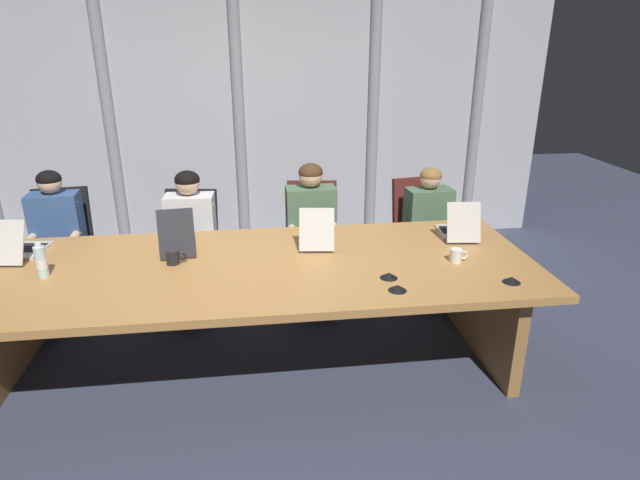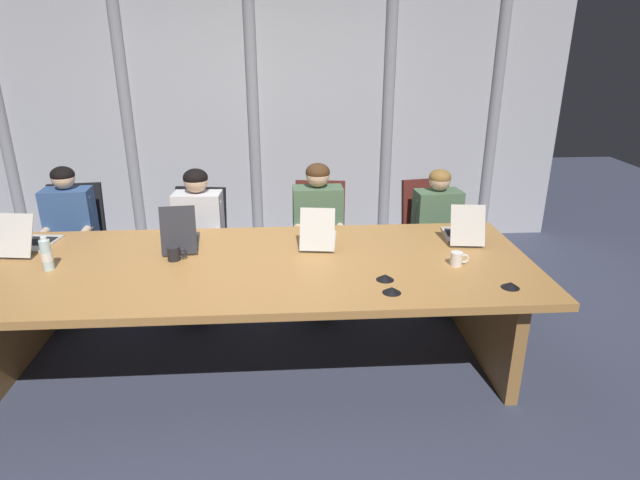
{
  "view_description": "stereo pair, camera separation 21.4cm",
  "coord_description": "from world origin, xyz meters",
  "px_view_note": "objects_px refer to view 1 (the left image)",
  "views": [
    {
      "loc": [
        0.04,
        -3.18,
        2.12
      ],
      "look_at": [
        0.47,
        0.13,
        0.85
      ],
      "focal_mm": 29.85,
      "sensor_mm": 36.0,
      "label": 1
    },
    {
      "loc": [
        0.25,
        -3.2,
        2.12
      ],
      "look_at": [
        0.47,
        0.13,
        0.85
      ],
      "focal_mm": 29.85,
      "sensor_mm": 36.0,
      "label": 2
    }
  ],
  "objects_px": {
    "office_chair_center": "(312,253)",
    "office_chair_right_mid": "(421,248)",
    "person_left_end": "(56,238)",
    "person_center": "(312,225)",
    "laptop_left_end": "(20,248)",
    "laptop_right_mid": "(458,229)",
    "coffee_mug_near": "(457,255)",
    "conference_mic_middle": "(398,288)",
    "laptop_center": "(317,236)",
    "person_left_mid": "(190,233)",
    "water_bottle_primary": "(41,262)",
    "conference_mic_right_side": "(389,275)",
    "office_chair_left_end": "(66,265)",
    "person_right_mid": "(432,225)",
    "conference_mic_left_side": "(512,280)",
    "office_chair_left_mid": "(191,260)",
    "coffee_mug_far": "(173,257)",
    "laptop_left_mid": "(178,241)"
  },
  "relations": [
    {
      "from": "office_chair_right_mid",
      "to": "office_chair_left_mid",
      "type": "bearing_deg",
      "value": -99.57
    },
    {
      "from": "person_left_end",
      "to": "coffee_mug_far",
      "type": "height_order",
      "value": "person_left_end"
    },
    {
      "from": "water_bottle_primary",
      "to": "coffee_mug_far",
      "type": "xyz_separation_m",
      "value": [
        0.77,
        0.1,
        -0.05
      ]
    },
    {
      "from": "laptop_left_end",
      "to": "laptop_right_mid",
      "type": "relative_size",
      "value": 1.09
    },
    {
      "from": "conference_mic_middle",
      "to": "laptop_center",
      "type": "bearing_deg",
      "value": 114.36
    },
    {
      "from": "office_chair_left_mid",
      "to": "office_chair_center",
      "type": "xyz_separation_m",
      "value": [
        1.04,
        0.0,
        0.01
      ]
    },
    {
      "from": "coffee_mug_near",
      "to": "conference_mic_left_side",
      "type": "bearing_deg",
      "value": -58.08
    },
    {
      "from": "person_center",
      "to": "conference_mic_right_side",
      "type": "distance_m",
      "value": 1.3
    },
    {
      "from": "office_chair_left_end",
      "to": "office_chair_center",
      "type": "relative_size",
      "value": 1.01
    },
    {
      "from": "laptop_right_mid",
      "to": "person_left_end",
      "type": "xyz_separation_m",
      "value": [
        -3.02,
        0.6,
        -0.15
      ]
    },
    {
      "from": "conference_mic_left_side",
      "to": "office_chair_left_mid",
      "type": "bearing_deg",
      "value": 142.96
    },
    {
      "from": "person_left_mid",
      "to": "conference_mic_right_side",
      "type": "distance_m",
      "value": 1.82
    },
    {
      "from": "laptop_right_mid",
      "to": "conference_mic_right_side",
      "type": "height_order",
      "value": "laptop_right_mid"
    },
    {
      "from": "laptop_center",
      "to": "conference_mic_middle",
      "type": "xyz_separation_m",
      "value": [
        0.37,
        -0.81,
        -0.04
      ]
    },
    {
      "from": "office_chair_left_mid",
      "to": "coffee_mug_far",
      "type": "distance_m",
      "value": 1.11
    },
    {
      "from": "person_left_mid",
      "to": "person_center",
      "type": "distance_m",
      "value": 0.99
    },
    {
      "from": "person_left_end",
      "to": "person_center",
      "type": "bearing_deg",
      "value": 86.91
    },
    {
      "from": "laptop_center",
      "to": "office_chair_left_mid",
      "type": "xyz_separation_m",
      "value": [
        -0.99,
        0.76,
        -0.46
      ]
    },
    {
      "from": "laptop_left_end",
      "to": "conference_mic_left_side",
      "type": "relative_size",
      "value": 4.26
    },
    {
      "from": "laptop_right_mid",
      "to": "water_bottle_primary",
      "type": "height_order",
      "value": "laptop_right_mid"
    },
    {
      "from": "office_chair_left_end",
      "to": "office_chair_left_mid",
      "type": "xyz_separation_m",
      "value": [
        1.01,
        -0.0,
        -0.01
      ]
    },
    {
      "from": "water_bottle_primary",
      "to": "conference_mic_right_side",
      "type": "height_order",
      "value": "water_bottle_primary"
    },
    {
      "from": "person_center",
      "to": "office_chair_left_end",
      "type": "bearing_deg",
      "value": -95.34
    },
    {
      "from": "office_chair_right_mid",
      "to": "person_left_end",
      "type": "height_order",
      "value": "person_left_end"
    },
    {
      "from": "office_chair_center",
      "to": "person_right_mid",
      "type": "bearing_deg",
      "value": 88.12
    },
    {
      "from": "office_chair_right_mid",
      "to": "conference_mic_middle",
      "type": "bearing_deg",
      "value": -32.62
    },
    {
      "from": "person_left_mid",
      "to": "water_bottle_primary",
      "type": "bearing_deg",
      "value": -36.04
    },
    {
      "from": "person_left_end",
      "to": "coffee_mug_near",
      "type": "height_order",
      "value": "person_left_end"
    },
    {
      "from": "office_chair_center",
      "to": "conference_mic_middle",
      "type": "relative_size",
      "value": 8.7
    },
    {
      "from": "coffee_mug_near",
      "to": "water_bottle_primary",
      "type": "bearing_deg",
      "value": 177.69
    },
    {
      "from": "laptop_center",
      "to": "person_right_mid",
      "type": "xyz_separation_m",
      "value": [
        1.06,
        0.6,
        -0.18
      ]
    },
    {
      "from": "laptop_left_mid",
      "to": "water_bottle_primary",
      "type": "xyz_separation_m",
      "value": [
        -0.77,
        -0.34,
        0.04
      ]
    },
    {
      "from": "laptop_right_mid",
      "to": "conference_mic_middle",
      "type": "distance_m",
      "value": 1.07
    },
    {
      "from": "office_chair_center",
      "to": "office_chair_right_mid",
      "type": "bearing_deg",
      "value": 97.37
    },
    {
      "from": "office_chair_left_end",
      "to": "laptop_right_mid",
      "type": "bearing_deg",
      "value": 70.37
    },
    {
      "from": "coffee_mug_far",
      "to": "conference_mic_middle",
      "type": "relative_size",
      "value": 1.18
    },
    {
      "from": "person_left_mid",
      "to": "office_chair_left_end",
      "type": "bearing_deg",
      "value": -95.66
    },
    {
      "from": "laptop_left_end",
      "to": "coffee_mug_far",
      "type": "relative_size",
      "value": 3.61
    },
    {
      "from": "laptop_right_mid",
      "to": "office_chair_right_mid",
      "type": "xyz_separation_m",
      "value": [
        -0.0,
        0.76,
        -0.45
      ]
    },
    {
      "from": "office_chair_left_end",
      "to": "water_bottle_primary",
      "type": "relative_size",
      "value": 4.42
    },
    {
      "from": "office_chair_left_mid",
      "to": "coffee_mug_far",
      "type": "height_order",
      "value": "office_chair_left_mid"
    },
    {
      "from": "person_left_end",
      "to": "water_bottle_primary",
      "type": "height_order",
      "value": "person_left_end"
    },
    {
      "from": "person_right_mid",
      "to": "water_bottle_primary",
      "type": "distance_m",
      "value": 2.96
    },
    {
      "from": "laptop_right_mid",
      "to": "coffee_mug_far",
      "type": "bearing_deg",
      "value": 103.74
    },
    {
      "from": "coffee_mug_far",
      "to": "conference_mic_left_side",
      "type": "relative_size",
      "value": 1.18
    },
    {
      "from": "conference_mic_right_side",
      "to": "laptop_right_mid",
      "type": "bearing_deg",
      "value": 43.55
    },
    {
      "from": "laptop_left_mid",
      "to": "conference_mic_middle",
      "type": "height_order",
      "value": "laptop_left_mid"
    },
    {
      "from": "conference_mic_left_side",
      "to": "conference_mic_middle",
      "type": "distance_m",
      "value": 0.71
    },
    {
      "from": "laptop_left_end",
      "to": "laptop_center",
      "type": "bearing_deg",
      "value": -83.66
    },
    {
      "from": "person_left_mid",
      "to": "coffee_mug_far",
      "type": "bearing_deg",
      "value": 2.31
    }
  ]
}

